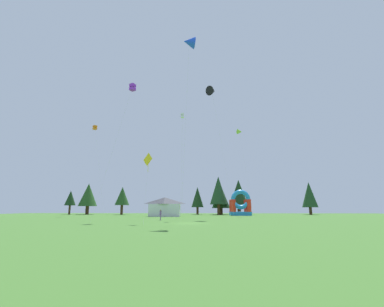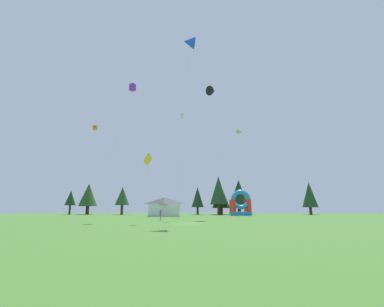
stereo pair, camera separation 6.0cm
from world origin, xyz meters
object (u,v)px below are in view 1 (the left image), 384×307
kite_purple_box (132,88)px  kite_orange_box (95,128)px  kite_lime_delta (240,132)px  kite_blue_delta (189,42)px  kite_black_delta (212,91)px  kite_white_box (182,116)px  kite_yellow_diamond (149,161)px  inflatable_red_slide (240,206)px  festival_tent (165,207)px  person_midfield (161,214)px

kite_purple_box → kite_orange_box: size_ratio=1.03×
kite_lime_delta → kite_blue_delta: kite_blue_delta is taller
kite_purple_box → kite_orange_box: bearing=124.2°
kite_black_delta → kite_blue_delta: size_ratio=1.00×
kite_purple_box → kite_white_box: bearing=18.9°
kite_yellow_diamond → inflatable_red_slide: size_ratio=1.39×
kite_yellow_diamond → inflatable_red_slide: 39.92m
kite_lime_delta → kite_yellow_diamond: bearing=-118.9°
kite_purple_box → kite_black_delta: size_ratio=0.85×
kite_white_box → inflatable_red_slide: size_ratio=2.92×
kite_blue_delta → festival_tent: 35.83m
kite_purple_box → kite_lime_delta: bearing=45.2°
kite_yellow_diamond → festival_tent: (-1.37, 26.71, -6.07)m
kite_purple_box → kite_blue_delta: bearing=-34.7°
kite_black_delta → inflatable_red_slide: (7.44, 17.32, -23.72)m
kite_orange_box → kite_lime_delta: bearing=-1.6°
kite_orange_box → kite_yellow_diamond: kite_orange_box is taller
kite_purple_box → person_midfield: size_ratio=13.96×
kite_blue_delta → kite_black_delta: bearing=76.9°
kite_blue_delta → kite_white_box: (-1.70, 9.97, -8.24)m
kite_blue_delta → person_midfield: 26.93m
kite_orange_box → kite_white_box: kite_orange_box is taller
kite_black_delta → inflatable_red_slide: bearing=66.7°
kite_lime_delta → kite_blue_delta: bearing=-111.2°
kite_yellow_diamond → kite_blue_delta: (5.32, 1.21, 18.19)m
kite_purple_box → inflatable_red_slide: (21.66, 27.48, -20.12)m
kite_purple_box → festival_tent: kite_purple_box is taller
inflatable_red_slide → festival_tent: inflatable_red_slide is taller
kite_blue_delta → kite_white_box: 13.05m
kite_purple_box → kite_white_box: kite_purple_box is taller
kite_orange_box → kite_purple_box: bearing=-55.8°
person_midfield → inflatable_red_slide: (16.36, 27.02, 1.37)m
inflatable_red_slide → kite_lime_delta: bearing=-93.8°
kite_lime_delta → kite_blue_delta: size_ratio=0.76×
festival_tent → kite_lime_delta: bearing=9.6°
kite_orange_box → kite_yellow_diamond: 39.24m
kite_orange_box → inflatable_red_slide: size_ratio=3.52×
kite_orange_box → festival_tent: 27.61m
kite_black_delta → kite_yellow_diamond: size_ratio=3.08×
inflatable_red_slide → person_midfield: bearing=-121.2°
kite_black_delta → kite_white_box: 12.17m
kite_blue_delta → festival_tent: kite_blue_delta is taller
kite_orange_box → person_midfield: size_ratio=13.60×
kite_purple_box → kite_black_delta: (14.22, 10.16, 3.60)m
kite_lime_delta → kite_blue_delta: (-11.05, -28.49, 6.16)m
kite_lime_delta → kite_black_delta: kite_black_delta is taller
kite_black_delta → kite_white_box: kite_black_delta is taller
kite_yellow_diamond → person_midfield: bearing=87.2°
kite_yellow_diamond → person_midfield: (0.43, 8.73, -7.20)m
kite_white_box → inflatable_red_slide: bearing=61.8°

